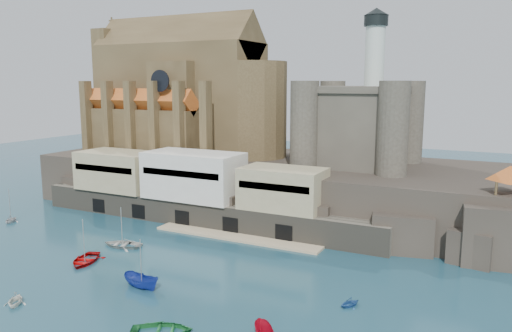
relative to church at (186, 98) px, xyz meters
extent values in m
plane|color=#183F50|center=(24.13, -41.85, -22.13)|extent=(300.00, 300.00, 0.00)
cube|color=#29241F|center=(24.13, -1.85, -17.13)|extent=(100.00, 34.00, 10.00)
cube|color=#29241F|center=(-13.87, -18.35, -19.13)|extent=(9.00, 5.00, 6.00)
cube|color=#29241F|center=(2.13, -18.35, -19.13)|extent=(9.00, 5.00, 6.00)
cube|color=#29241F|center=(19.13, -18.35, -19.13)|extent=(9.00, 5.00, 6.00)
cube|color=#29241F|center=(36.13, -18.35, -19.13)|extent=(9.00, 5.00, 6.00)
cube|color=#29241F|center=(52.13, -18.35, -19.13)|extent=(9.00, 5.00, 6.00)
cube|color=#605A4D|center=(16.13, -19.35, -19.88)|extent=(70.00, 6.00, 4.50)
cube|color=tan|center=(26.13, -23.85, -21.98)|extent=(30.00, 4.00, 0.40)
cube|color=black|center=(-5.87, -22.25, -20.53)|extent=(3.00, 0.40, 2.60)
cube|color=black|center=(4.13, -22.25, -20.53)|extent=(3.00, 0.40, 2.60)
cube|color=black|center=(14.13, -22.25, -20.53)|extent=(3.00, 0.40, 2.60)
cube|color=black|center=(24.13, -22.25, -20.53)|extent=(3.00, 0.40, 2.60)
cube|color=black|center=(34.13, -22.25, -20.53)|extent=(3.00, 0.40, 2.60)
cube|color=tan|center=(-3.87, -18.35, -13.88)|extent=(16.00, 9.00, 7.50)
cube|color=silver|center=(14.13, -18.35, -13.38)|extent=(18.00, 9.00, 8.50)
cube|color=tan|center=(32.13, -18.35, -14.13)|extent=(14.00, 8.00, 7.00)
cube|color=#4F3E24|center=(-1.87, 0.15, -0.13)|extent=(38.00, 14.00, 24.00)
cube|color=#4F3E24|center=(-1.87, 0.15, 11.87)|extent=(38.00, 13.01, 13.01)
cylinder|color=#4F3E24|center=(17.13, 0.15, -2.13)|extent=(14.00, 14.00, 20.00)
cube|color=#4F3E24|center=(2.13, 0.15, -2.13)|extent=(10.00, 20.00, 20.00)
cube|color=#4F3E24|center=(-5.87, -9.35, -7.13)|extent=(28.00, 5.00, 10.00)
cube|color=#4F3E24|center=(-5.87, 9.65, -7.13)|extent=(28.00, 5.00, 10.00)
cube|color=#C45A21|center=(-5.87, -9.35, -0.53)|extent=(28.00, 5.66, 5.66)
cube|color=#C45A21|center=(-5.87, 9.65, -0.53)|extent=(28.00, 5.66, 5.66)
cube|color=#4F3E24|center=(-20.87, 0.15, 1.87)|extent=(4.00, 10.00, 28.00)
cylinder|color=black|center=(2.13, -11.90, 3.87)|extent=(4.40, 0.30, 4.40)
cube|color=#4F3E24|center=(-17.87, -12.35, -4.13)|extent=(1.60, 2.20, 16.00)
cube|color=#4F3E24|center=(-11.67, -12.35, -4.13)|extent=(1.60, 2.20, 16.00)
cube|color=#4F3E24|center=(-5.47, -12.35, -4.13)|extent=(1.60, 2.20, 16.00)
cube|color=#4F3E24|center=(0.73, -12.35, -4.13)|extent=(1.60, 2.20, 16.00)
cube|color=#4F3E24|center=(6.93, -12.35, -4.13)|extent=(1.60, 2.20, 16.00)
cube|color=#4F3E24|center=(13.13, -12.35, -4.13)|extent=(1.60, 2.20, 16.00)
cube|color=#464137|center=(40.13, -0.85, -5.13)|extent=(16.00, 16.00, 14.00)
cube|color=#464137|center=(40.13, -0.85, 2.27)|extent=(17.00, 17.00, 1.20)
cylinder|color=#464137|center=(32.13, -8.85, -4.13)|extent=(5.20, 5.20, 16.00)
cylinder|color=#464137|center=(48.13, -8.85, -4.13)|extent=(5.20, 5.20, 16.00)
cylinder|color=#464137|center=(32.13, 7.15, -4.13)|extent=(5.20, 5.20, 16.00)
cylinder|color=#464137|center=(48.13, 7.15, -4.13)|extent=(5.20, 5.20, 16.00)
cylinder|color=silver|center=(42.13, 1.15, 7.87)|extent=(3.60, 3.60, 12.00)
cylinder|color=black|center=(42.13, 1.15, 14.87)|extent=(4.40, 4.40, 2.00)
cone|color=black|center=(42.13, 1.15, 16.47)|extent=(4.60, 4.60, 1.40)
cube|color=#29241F|center=(66.13, -15.85, -17.78)|extent=(12.00, 10.00, 8.70)
cube|color=#29241F|center=(62.13, -18.85, -19.63)|extent=(6.00, 5.00, 5.00)
cube|color=#4F3E24|center=(66.13, -15.85, -13.28)|extent=(4.20, 4.20, 0.30)
cylinder|color=#4F3E24|center=(64.53, -17.45, -11.83)|extent=(0.36, 0.36, 3.20)
cylinder|color=#4F3E24|center=(64.53, -14.25, -11.83)|extent=(0.36, 0.36, 3.20)
pyramid|color=#C45A21|center=(66.13, -15.85, -9.13)|extent=(6.40, 6.40, 2.20)
imported|color=#A80405|center=(12.12, -43.77, -22.13)|extent=(4.82, 2.91, 6.51)
imported|color=white|center=(15.25, -57.71, -22.13)|extent=(3.43, 3.16, 3.40)
imported|color=#1D359B|center=(25.33, -47.18, -22.13)|extent=(2.45, 2.40, 5.68)
imported|color=silver|center=(-15.87, -34.52, -22.13)|extent=(3.39, 2.74, 3.40)
imported|color=beige|center=(12.05, -35.79, -22.13)|extent=(2.19, 4.71, 6.35)
imported|color=#295BA0|center=(50.41, -40.44, -22.13)|extent=(2.83, 2.47, 2.80)
camera|label=1|loc=(65.23, -94.06, 3.66)|focal=35.00mm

